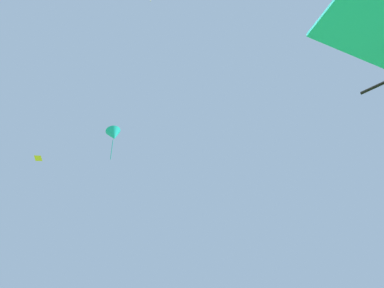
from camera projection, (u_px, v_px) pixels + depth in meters
distant_kite_yellow_overhead_distant at (38, 158)px, 23.18m from camera, size 0.55×0.50×0.33m
distant_kite_teal_high_right at (114, 135)px, 28.29m from camera, size 1.50×1.64×3.00m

